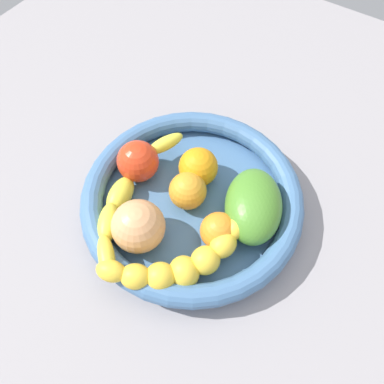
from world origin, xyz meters
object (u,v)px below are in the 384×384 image
object	(u,v)px
orange_mid_left	(198,167)
peach_blush	(138,226)
orange_mid_right	(219,231)
banana_draped_left	(127,194)
mango_green	(253,206)
tomato_red	(138,161)
orange_front	(186,193)
fruit_bowl	(192,200)
banana_draped_right	(181,263)

from	to	relation	value
orange_mid_left	peach_blush	world-z (taller)	peach_blush
orange_mid_left	orange_mid_right	distance (cm)	10.36
banana_draped_left	mango_green	bearing A→B (deg)	115.90
tomato_red	mango_green	xyz separation A→B (cm)	(-2.52, 17.64, 0.10)
banana_draped_left	orange_mid_left	xyz separation A→B (cm)	(-9.13, 6.03, 0.43)
orange_mid_right	tomato_red	bearing A→B (deg)	-100.82
orange_mid_left	tomato_red	xyz separation A→B (cm)	(3.96, -7.85, 0.20)
mango_green	orange_front	bearing A→B (deg)	-70.57
fruit_bowl	peach_blush	distance (cm)	9.34
banana_draped_right	mango_green	world-z (taller)	mango_green
fruit_bowl	banana_draped_left	world-z (taller)	banana_draped_left
orange_mid_left	orange_mid_right	world-z (taller)	orange_mid_left
banana_draped_left	orange_mid_left	size ratio (longest dim) A/B	4.26
fruit_bowl	banana_draped_right	size ratio (longest dim) A/B	1.80
fruit_bowl	mango_green	bearing A→B (deg)	107.96
peach_blush	mango_green	size ratio (longest dim) A/B	0.62
banana_draped_right	orange_mid_left	bearing A→B (deg)	-155.38
banana_draped_right	tomato_red	world-z (taller)	tomato_red
banana_draped_left	peach_blush	size ratio (longest dim) A/B	3.45
orange_front	mango_green	distance (cm)	9.46
fruit_bowl	banana_draped_right	world-z (taller)	banana_draped_right
mango_green	orange_mid_right	bearing A→B (deg)	-20.94
mango_green	banana_draped_left	bearing A→B (deg)	-64.10
mango_green	tomato_red	bearing A→B (deg)	-81.87
fruit_bowl	orange_front	size ratio (longest dim) A/B	5.88
mango_green	orange_mid_left	bearing A→B (deg)	-98.35
banana_draped_right	orange_front	world-z (taller)	orange_front
fruit_bowl	mango_green	xyz separation A→B (cm)	(-2.66, 8.19, 2.38)
orange_front	peach_blush	bearing A→B (deg)	-14.26
orange_front	peach_blush	size ratio (longest dim) A/B	0.75
banana_draped_left	mango_green	distance (cm)	17.62
banana_draped_left	mango_green	xyz separation A→B (cm)	(-7.69, 15.83, 0.74)
banana_draped_right	orange_front	size ratio (longest dim) A/B	3.26
orange_front	peach_blush	world-z (taller)	peach_blush
fruit_bowl	peach_blush	bearing A→B (deg)	-17.96
tomato_red	banana_draped_right	bearing A→B (deg)	55.88
peach_blush	mango_green	world-z (taller)	peach_blush
peach_blush	banana_draped_right	bearing A→B (deg)	83.28
orange_mid_right	tomato_red	world-z (taller)	tomato_red
orange_mid_left	tomato_red	size ratio (longest dim) A/B	0.93
mango_green	banana_draped_right	bearing A→B (deg)	-16.84
orange_mid_left	tomato_red	distance (cm)	8.79
banana_draped_left	orange_front	world-z (taller)	orange_front
banana_draped_left	orange_mid_left	world-z (taller)	orange_mid_left
mango_green	peach_blush	bearing A→B (deg)	-44.47
orange_mid_right	mango_green	world-z (taller)	mango_green
orange_front	mango_green	xyz separation A→B (cm)	(-3.14, 8.91, 0.51)
orange_front	orange_mid_right	xyz separation A→B (cm)	(2.35, 6.81, -0.16)
orange_mid_right	peach_blush	xyz separation A→B (cm)	(5.66, -8.85, 1.04)
banana_draped_left	tomato_red	size ratio (longest dim) A/B	3.98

